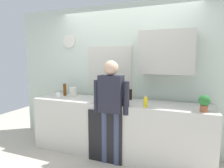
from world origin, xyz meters
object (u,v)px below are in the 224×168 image
Objects in this scene: bottle_amber_beer at (65,90)px; cup_white_mug at (58,95)px; bottle_dark_sauce at (130,94)px; storage_canister at (73,92)px; coffee_maker at (103,94)px; person_at_sink at (111,104)px; potted_plant at (204,102)px; bottle_clear_soda at (102,91)px; bottle_green_wine at (102,89)px; dish_soap at (146,102)px.

bottle_amber_beer reaches higher than cup_white_mug.
storage_canister is (-1.09, -0.11, -0.00)m from bottle_dark_sauce.
coffee_maker is 0.23m from person_at_sink.
potted_plant is at bearing -7.67° from storage_canister.
coffee_maker is 0.82m from storage_canister.
bottle_amber_beer is at bearing 176.35° from bottle_clear_soda.
bottle_amber_beer is at bearing -176.05° from bottle_dark_sauce.
bottle_green_wine is 0.53m from bottle_dark_sauce.
storage_canister reaches higher than cup_white_mug.
bottle_amber_beer is at bearing 158.14° from person_at_sink.
cup_white_mug is 1.63m from dish_soap.
bottle_green_wine is (-0.19, 0.41, 0.00)m from coffee_maker.
person_at_sink is (0.18, -0.10, -0.12)m from coffee_maker.
bottle_amber_beer is (-0.81, 0.05, -0.02)m from bottle_clear_soda.
bottle_dark_sauce is at bearing 0.87° from bottle_green_wine.
person_at_sink reaches higher than bottle_clear_soda.
potted_plant is at bearing 3.33° from person_at_sink.
bottle_dark_sauce reaches higher than cup_white_mug.
potted_plant reaches higher than dish_soap.
bottle_clear_soda is 0.62m from storage_canister.
bottle_dark_sauce is 0.78× the size of bottle_amber_beer.
person_at_sink is (-1.28, -0.10, -0.11)m from potted_plant.
bottle_dark_sauce is at bearing 16.46° from bottle_clear_soda.
dish_soap is at bearing -177.91° from potted_plant.
coffee_maker reaches higher than bottle_dark_sauce.
bottle_green_wine is at bearing 21.99° from cup_white_mug.
bottle_clear_soda is at bearing 170.59° from potted_plant.
cup_white_mug is 1.13m from person_at_sink.
bottle_green_wine is at bearing 125.15° from person_at_sink.
bottle_amber_beer is at bearing 161.07° from coffee_maker.
storage_canister is at bearing 176.87° from bottle_clear_soda.
coffee_maker is 0.95m from cup_white_mug.
bottle_dark_sauce is 0.50m from bottle_clear_soda.
bottle_clear_soda is (-0.14, 0.27, -0.01)m from coffee_maker.
dish_soap is (-0.77, -0.03, -0.05)m from potted_plant.
dish_soap is at bearing -51.10° from bottle_dark_sauce.
person_at_sink is at bearing -28.66° from coffee_maker.
coffee_maker is 1.46m from potted_plant.
potted_plant is 0.78m from dish_soap.
coffee_maker is 1.94× the size of storage_canister.
cup_white_mug is at bearing -166.40° from bottle_dark_sauce.
bottle_clear_soda is 0.17× the size of person_at_sink.
potted_plant is (2.41, -0.32, 0.02)m from bottle_amber_beer.
dish_soap is at bearing -25.78° from bottle_green_wine.
dish_soap is (1.62, -0.13, 0.03)m from cup_white_mug.
person_at_sink is (-0.51, -0.08, -0.05)m from dish_soap.
dish_soap is at bearing 7.18° from person_at_sink.
bottle_dark_sauce is at bearing 160.19° from potted_plant.
cup_white_mug is 0.41× the size of potted_plant.
bottle_amber_beer reaches higher than bottle_dark_sauce.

